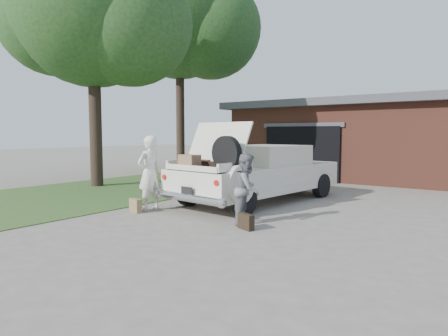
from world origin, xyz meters
The scene contains 10 objects.
ground centered at (0.00, 0.00, 0.00)m, with size 90.00×90.00×0.00m, color gray.
grass_strip centered at (-5.50, 3.00, 0.01)m, with size 6.00×16.00×0.02m, color #2D4C1E.
house centered at (0.98, 11.47, 1.67)m, with size 12.80×7.80×3.30m.
tree_left centered at (-6.66, 1.97, 6.16)m, with size 6.63×5.76×9.32m.
tree_back centered at (-8.79, 8.82, 7.83)m, with size 7.84×6.82×11.59m.
sedan centered at (-0.29, 2.63, 0.81)m, with size 2.68×5.72×2.19m.
woman_left centered at (-1.80, -0.07, 0.93)m, with size 0.68×0.45×1.86m, color white.
woman_right centered at (1.00, 0.06, 0.75)m, with size 0.73×0.57×1.49m, color slate.
suitcase_left centered at (-1.88, -0.48, 0.16)m, with size 0.42×0.14×0.33m, color #967B4C.
suitcase_right centered at (1.25, -0.36, 0.16)m, with size 0.41×0.13×0.32m, color black.
Camera 1 is at (5.51, -6.92, 1.90)m, focal length 32.00 mm.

